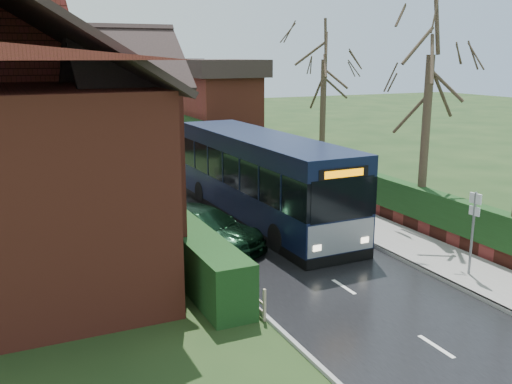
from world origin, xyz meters
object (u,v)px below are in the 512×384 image
brick_house (8,133)px  car_green (204,228)px  car_silver (155,196)px  bus_stop_sign (473,222)px  bus (261,179)px

brick_house → car_green: (6.16, -1.44, -3.65)m
car_silver → bus_stop_sign: (6.80, -12.18, 1.22)m
bus_stop_sign → car_green: bearing=131.8°
car_silver → bus_stop_sign: bearing=-60.5°
bus → car_silver: bus is taller
car_green → bus_stop_sign: (6.57, -6.34, 1.11)m
brick_house → bus_stop_sign: 15.14m
car_green → bus_stop_sign: size_ratio=1.80×
bus → bus_stop_sign: size_ratio=4.32×
brick_house → bus_stop_sign: (12.73, -7.78, -2.54)m
brick_house → bus: 9.91m
brick_house → car_green: 7.31m
bus_stop_sign → car_silver: bearing=115.0°
bus → bus_stop_sign: (3.20, -8.55, 0.03)m
brick_house → car_silver: bearing=36.6°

